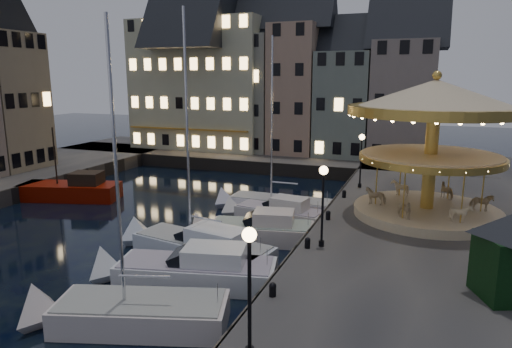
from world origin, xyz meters
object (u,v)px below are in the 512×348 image
at_px(bollard_b, 308,242).
at_px(carousel, 434,122).
at_px(motorboat_d, 255,231).
at_px(red_fishing_boat, 72,191).
at_px(motorboat_a, 128,314).
at_px(motorboat_e, 274,214).
at_px(motorboat_f, 273,205).
at_px(bollard_c, 328,215).
at_px(motorboat_c, 197,246).
at_px(streetlamp_c, 361,153).
at_px(bollard_a, 273,289).
at_px(ticket_kiosk, 512,241).
at_px(bollard_d, 344,193).
at_px(streetlamp_b, 323,195).
at_px(streetlamp_a, 249,274).
at_px(motorboat_b, 188,271).

xyz_separation_m(bollard_b, carousel, (5.54, 7.85, 5.50)).
xyz_separation_m(motorboat_d, red_fishing_boat, (-17.31, 3.79, 0.07)).
xyz_separation_m(motorboat_a, motorboat_d, (1.29, 10.81, 0.10)).
bearing_deg(carousel, bollard_b, -125.24).
height_order(motorboat_e, motorboat_f, motorboat_f).
relative_size(motorboat_a, carousel, 1.30).
xyz_separation_m(bollard_c, motorboat_c, (-6.11, -5.35, -0.92)).
bearing_deg(motorboat_e, carousel, 5.33).
distance_m(streetlamp_c, bollard_a, 19.66).
bearing_deg(ticket_kiosk, motorboat_d, 155.92).
bearing_deg(ticket_kiosk, bollard_a, -159.98).
height_order(motorboat_f, red_fishing_boat, motorboat_f).
height_order(bollard_d, motorboat_e, motorboat_e).
distance_m(streetlamp_c, red_fishing_boat, 23.30).
bearing_deg(carousel, streetlamp_b, -123.93).
bearing_deg(bollard_d, motorboat_c, -119.39).
xyz_separation_m(streetlamp_b, bollard_b, (-0.60, -0.50, -2.41)).
bearing_deg(carousel, motorboat_f, 171.85).
bearing_deg(bollard_c, red_fishing_boat, 174.51).
distance_m(carousel, ticket_kiosk, 11.22).
bearing_deg(motorboat_a, bollard_b, 54.54).
bearing_deg(motorboat_c, bollard_b, 3.28).
xyz_separation_m(streetlamp_a, motorboat_b, (-5.59, 6.20, -3.37)).
xyz_separation_m(bollard_d, motorboat_b, (-4.99, -13.80, -0.96)).
bearing_deg(red_fishing_boat, streetlamp_a, -36.98).
relative_size(streetlamp_b, bollard_a, 7.32).
height_order(carousel, ticket_kiosk, carousel).
xyz_separation_m(streetlamp_c, motorboat_c, (-6.71, -14.35, -3.34)).
height_order(bollard_a, carousel, carousel).
relative_size(streetlamp_a, carousel, 0.41).
height_order(bollard_b, motorboat_d, motorboat_d).
xyz_separation_m(streetlamp_a, motorboat_d, (-4.68, 12.76, -3.38)).
relative_size(bollard_a, bollard_d, 1.00).
relative_size(streetlamp_c, motorboat_a, 0.32).
bearing_deg(red_fishing_boat, bollard_a, -30.41).
bearing_deg(bollard_c, bollard_d, 90.00).
bearing_deg(bollard_d, streetlamp_b, -86.57).
bearing_deg(bollard_c, bollard_a, -90.00).
xyz_separation_m(streetlamp_b, red_fishing_boat, (-21.99, 6.56, -3.31)).
height_order(bollard_b, carousel, carousel).
relative_size(streetlamp_a, bollard_d, 7.32).
bearing_deg(bollard_c, motorboat_c, -138.80).
xyz_separation_m(motorboat_c, motorboat_d, (2.03, 3.61, -0.04)).
relative_size(streetlamp_a, motorboat_d, 0.57).
xyz_separation_m(streetlamp_b, motorboat_c, (-6.71, -0.85, -3.34)).
distance_m(streetlamp_a, motorboat_d, 14.01).
bearing_deg(streetlamp_b, motorboat_b, -145.76).
height_order(motorboat_b, motorboat_c, motorboat_c).
bearing_deg(red_fishing_boat, bollard_c, -5.49).
relative_size(bollard_b, carousel, 0.06).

